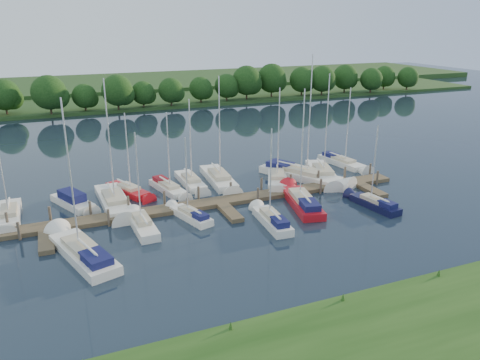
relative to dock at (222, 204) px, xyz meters
name	(u,v)px	position (x,y,z in m)	size (l,w,h in m)	color
ground	(252,237)	(0.00, -7.31, -0.20)	(260.00, 260.00, 0.00)	#17232F
near_bank	(371,353)	(0.00, -23.31, 0.05)	(90.00, 10.00, 0.50)	#1D4313
dock	(222,204)	(0.00, 0.00, 0.00)	(40.00, 6.00, 0.40)	brown
mooring_pilings	(218,197)	(0.00, 1.13, 0.40)	(38.24, 2.84, 2.00)	#473D33
far_shore	(118,99)	(0.00, 67.69, 0.10)	(180.00, 30.00, 0.60)	#26461B
distant_hill	(104,84)	(0.00, 92.69, 0.50)	(220.00, 40.00, 1.40)	#2C4C21
treeline	(129,90)	(0.52, 54.36, 3.92)	(145.43, 10.02, 8.31)	#38281C
sailboat_n_0	(10,217)	(-19.00, 4.33, 0.08)	(1.87, 7.64, 9.87)	white
motorboat	(74,203)	(-13.36, 5.43, 0.17)	(4.00, 6.47, 1.85)	white
sailboat_n_2	(115,203)	(-9.66, 4.02, 0.07)	(2.74, 10.18, 12.80)	white
sailboat_n_3	(130,192)	(-7.74, 6.85, 0.07)	(3.92, 6.85, 8.92)	#B71019
sailboat_n_4	(169,189)	(-3.77, 6.02, 0.11)	(2.92, 6.99, 8.85)	white
sailboat_n_5	(191,183)	(-0.99, 7.03, 0.07)	(1.92, 7.72, 9.88)	white
sailboat_n_6	(220,180)	(2.19, 6.64, 0.08)	(2.80, 9.67, 12.22)	white
sailboat_n_7	(277,180)	(8.27, 4.43, 0.07)	(5.11, 8.36, 10.93)	white
sailboat_n_8	(303,176)	(11.51, 4.29, 0.13)	(7.19, 11.00, 14.41)	white
sailboat_n_9	(323,175)	(13.84, 3.80, 0.08)	(4.74, 9.69, 12.29)	white
sailboat_n_10	(343,163)	(18.71, 7.00, 0.11)	(2.99, 8.04, 10.03)	white
sailboat_s_0	(82,252)	(-13.48, -5.49, 0.13)	(4.81, 10.03, 12.62)	white
sailboat_s_1	(142,226)	(-8.20, -2.21, 0.08)	(1.85, 6.83, 8.97)	white
sailboat_s_2	(190,215)	(-3.71, -1.71, 0.11)	(2.88, 6.09, 7.86)	white
sailboat_s_3	(271,221)	(2.63, -5.65, 0.13)	(1.98, 6.93, 9.01)	white
sailboat_s_4	(301,202)	(7.33, -2.68, 0.13)	(3.79, 9.31, 11.73)	#B71019
sailboat_s_5	(373,204)	(13.57, -5.81, 0.12)	(2.31, 6.52, 8.37)	#0F1134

